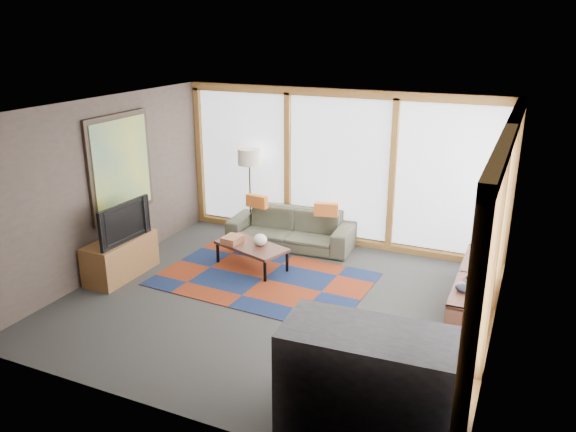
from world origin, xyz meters
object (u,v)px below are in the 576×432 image
at_px(tv_console, 121,257).
at_px(television, 120,221).
at_px(bar_counter, 371,383).
at_px(coffee_table, 252,256).
at_px(sofa, 291,228).
at_px(bookshelf, 472,292).
at_px(floor_lamp, 250,193).

distance_m(tv_console, television, 0.59).
bearing_deg(television, bar_counter, -110.15).
height_order(coffee_table, television, television).
bearing_deg(bar_counter, sofa, 119.31).
bearing_deg(sofa, tv_console, -134.40).
bearing_deg(bookshelf, tv_console, -168.25).
relative_size(sofa, tv_console, 1.78).
bearing_deg(sofa, television, -132.73).
bearing_deg(television, bookshelf, -75.60).
relative_size(bookshelf, television, 2.07).
relative_size(coffee_table, television, 1.11).
xyz_separation_m(coffee_table, bookshelf, (3.25, -0.03, 0.08)).
distance_m(sofa, bar_counter, 4.64).
xyz_separation_m(floor_lamp, bookshelf, (3.92, -1.27, -0.52)).
bearing_deg(coffee_table, bar_counter, -46.34).
xyz_separation_m(bookshelf, bar_counter, (-0.56, -2.79, 0.25)).
bearing_deg(coffee_table, tv_console, -147.37).
relative_size(floor_lamp, tv_console, 1.34).
height_order(floor_lamp, coffee_table, floor_lamp).
bearing_deg(sofa, coffee_table, -103.48).
xyz_separation_m(bookshelf, tv_console, (-4.89, -1.02, 0.03)).
bearing_deg(television, floor_lamp, -18.92).
relative_size(sofa, coffee_table, 1.87).
distance_m(sofa, coffee_table, 1.10).
height_order(sofa, floor_lamp, floor_lamp).
bearing_deg(bookshelf, television, -167.66).
xyz_separation_m(coffee_table, bar_counter, (2.69, -2.82, 0.33)).
height_order(floor_lamp, television, floor_lamp).
bearing_deg(bar_counter, tv_console, 154.32).
xyz_separation_m(tv_console, bar_counter, (4.33, -1.77, 0.22)).
relative_size(coffee_table, tv_console, 0.95).
bearing_deg(tv_console, bar_counter, -22.26).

